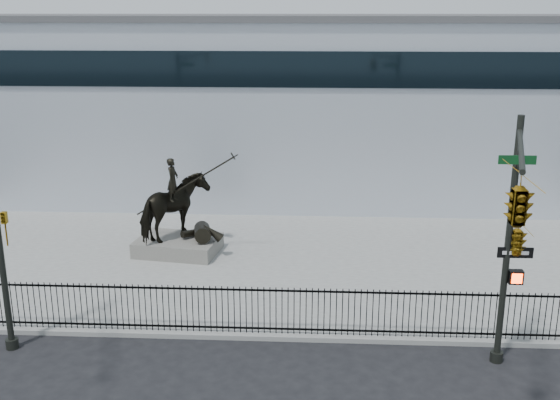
{
  "coord_description": "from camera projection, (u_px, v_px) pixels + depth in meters",
  "views": [
    {
      "loc": [
        1.77,
        -16.59,
        9.56
      ],
      "look_at": [
        0.57,
        6.0,
        2.97
      ],
      "focal_mm": 42.0,
      "sensor_mm": 36.0,
      "label": 1
    }
  ],
  "objects": [
    {
      "name": "ground",
      "position": [
        249.0,
        358.0,
        18.68
      ],
      "size": [
        120.0,
        120.0,
        0.0
      ],
      "primitive_type": "plane",
      "color": "black",
      "rests_on": "ground"
    },
    {
      "name": "statue_plinth",
      "position": [
        178.0,
        245.0,
        26.29
      ],
      "size": [
        3.47,
        2.64,
        0.6
      ],
      "primitive_type": "cube",
      "rotation": [
        0.0,
        0.0,
        -0.15
      ],
      "color": "#625F59",
      "rests_on": "plaza"
    },
    {
      "name": "equestrian_statue",
      "position": [
        178.0,
        209.0,
        25.85
      ],
      "size": [
        4.04,
        2.81,
        3.45
      ],
      "rotation": [
        0.0,
        0.0,
        -0.15
      ],
      "color": "black",
      "rests_on": "statue_plinth"
    },
    {
      "name": "plaza",
      "position": [
        267.0,
        264.0,
        25.37
      ],
      "size": [
        30.0,
        12.0,
        0.15
      ],
      "primitive_type": "cube",
      "color": "gray",
      "rests_on": "ground"
    },
    {
      "name": "traffic_signal_right",
      "position": [
        517.0,
        222.0,
        15.07
      ],
      "size": [
        2.17,
        6.86,
        7.0
      ],
      "color": "black",
      "rests_on": "ground"
    },
    {
      "name": "picket_fence",
      "position": [
        253.0,
        310.0,
        19.62
      ],
      "size": [
        22.1,
        0.1,
        1.5
      ],
      "color": "black",
      "rests_on": "plaza"
    },
    {
      "name": "building",
      "position": [
        283.0,
        104.0,
        36.59
      ],
      "size": [
        44.0,
        14.0,
        9.0
      ],
      "primitive_type": "cube",
      "color": "silver",
      "rests_on": "ground"
    }
  ]
}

